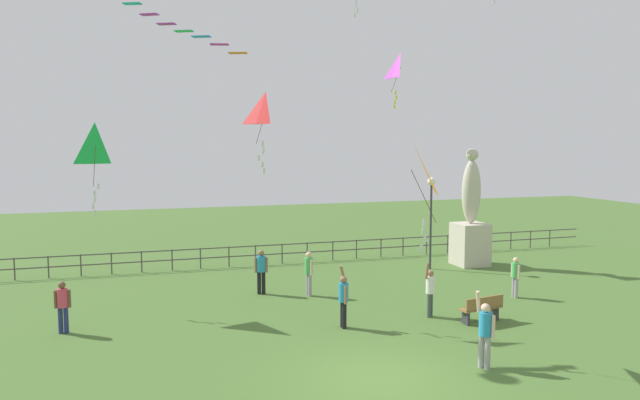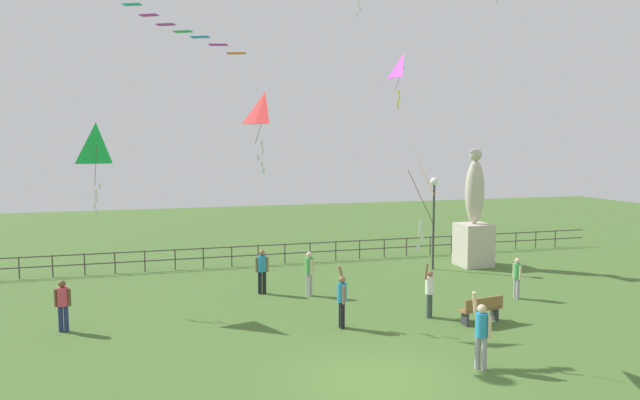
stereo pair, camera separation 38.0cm
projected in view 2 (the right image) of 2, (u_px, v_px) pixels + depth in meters
ground_plane at (373, 380)px, 14.01m from camera, size 80.00×80.00×0.00m
statue_monument at (474, 225)px, 26.99m from camera, size 1.43×1.43×5.45m
lamppost at (434, 202)px, 26.04m from camera, size 0.36×0.36×4.17m
park_bench at (481, 309)px, 18.37m from camera, size 1.55×0.65×0.85m
person_0 at (481, 331)px, 14.55m from camera, size 0.39×0.51×1.97m
person_1 at (262, 268)px, 21.96m from camera, size 0.51×0.31×1.69m
person_2 at (309, 270)px, 21.67m from camera, size 0.31×0.50×1.67m
person_3 at (517, 275)px, 21.28m from camera, size 0.28×0.45×1.51m
person_4 at (63, 302)px, 17.50m from camera, size 0.48×0.29×1.58m
person_5 at (430, 290)px, 18.95m from camera, size 0.44×0.35×1.83m
person_6 at (342, 297)px, 17.85m from camera, size 0.32×0.49×1.91m
kite_2 at (404, 68)px, 27.45m from camera, size 0.90×0.99×2.60m
kite_4 at (97, 148)px, 19.36m from camera, size 1.01×1.03×3.07m
kite_5 at (409, 172)px, 15.33m from camera, size 1.15×1.19×2.88m
kite_6 at (265, 114)px, 18.89m from camera, size 0.97×0.96×2.60m
waterfront_railing at (257, 252)px, 27.23m from camera, size 36.05×0.06×0.95m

